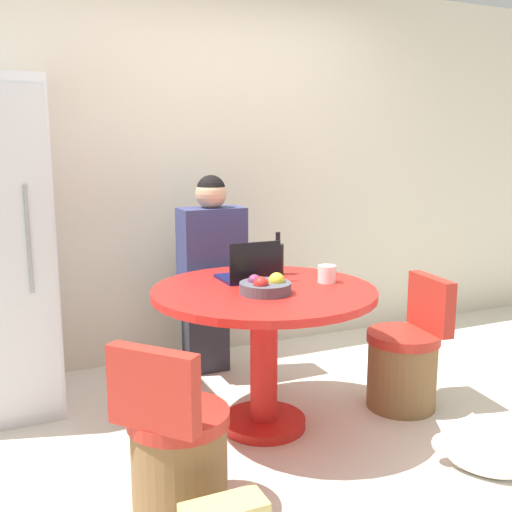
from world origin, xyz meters
TOP-DOWN VIEW (x-y plane):
  - ground_plane at (0.00, 0.00)m, footprint 12.00×12.00m
  - wall_back at (0.00, 1.61)m, footprint 7.00×0.06m
  - dining_table at (-0.09, 0.34)m, footprint 1.15×1.15m
  - chair_near_left_corner at (-0.73, -0.22)m, footprint 0.48×0.48m
  - chair_right_side at (0.75, 0.24)m, footprint 0.43×0.41m
  - person_seated at (-0.09, 1.14)m, footprint 0.40×0.37m
  - laptop at (-0.09, 0.53)m, footprint 0.29×0.25m
  - fruit_bowl at (-0.13, 0.23)m, footprint 0.26×0.26m
  - coffee_cup at (0.27, 0.31)m, footprint 0.10×0.10m
  - bottle at (0.12, 0.60)m, footprint 0.07×0.07m
  - cat at (0.62, -0.50)m, footprint 0.33×0.41m

SIDE VIEW (x-z plane):
  - ground_plane at x=0.00m, z-range 0.00..0.00m
  - cat at x=0.62m, z-range 0.00..0.15m
  - chair_near_left_corner at x=-0.73m, z-range -0.11..0.64m
  - chair_right_side at x=0.75m, z-range -0.11..0.64m
  - dining_table at x=-0.09m, z-range 0.20..0.97m
  - person_seated at x=-0.09m, z-range 0.05..1.36m
  - fruit_bowl at x=-0.13m, z-range 0.75..0.85m
  - laptop at x=-0.09m, z-range 0.70..0.92m
  - coffee_cup at x=0.27m, z-range 0.76..0.86m
  - bottle at x=0.12m, z-range 0.74..0.98m
  - wall_back at x=0.00m, z-range 0.00..2.60m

